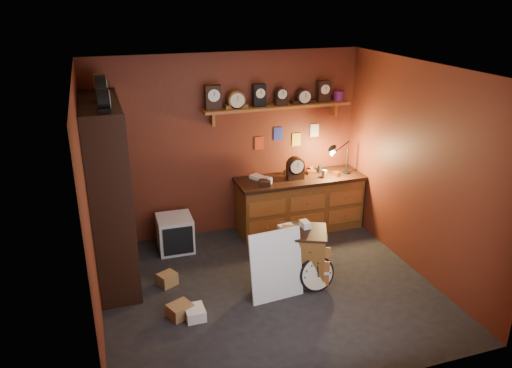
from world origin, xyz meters
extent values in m
plane|color=black|center=(0.00, 0.00, 0.00)|extent=(4.00, 4.00, 0.00)
cube|color=maroon|center=(0.00, 1.80, 1.35)|extent=(4.00, 0.02, 2.70)
cube|color=maroon|center=(0.00, -1.80, 1.35)|extent=(4.00, 0.02, 2.70)
cube|color=maroon|center=(-2.00, 0.00, 1.35)|extent=(0.02, 3.60, 2.70)
cube|color=maroon|center=(2.00, 0.00, 1.35)|extent=(0.02, 3.60, 2.70)
cube|color=beige|center=(0.00, 0.00, 2.70)|extent=(4.00, 3.60, 0.02)
cube|color=#9B5622|center=(0.70, 1.65, 1.92)|extent=(2.20, 0.30, 0.04)
cube|color=#9B5622|center=(-0.25, 1.72, 1.80)|extent=(0.04, 0.16, 0.20)
cube|color=#9B5622|center=(1.65, 1.72, 1.80)|extent=(0.04, 0.16, 0.20)
cylinder|color=#B21419|center=(1.68, 1.65, 2.02)|extent=(0.16, 0.16, 0.15)
cube|color=#A12C13|center=(0.15, 1.79, 1.35)|extent=(0.14, 0.01, 0.20)
cube|color=navy|center=(0.45, 1.79, 1.47)|extent=(0.14, 0.01, 0.20)
cube|color=gold|center=(0.75, 1.79, 1.35)|extent=(0.14, 0.01, 0.20)
cube|color=silver|center=(1.05, 1.79, 1.47)|extent=(0.14, 0.01, 0.20)
cube|color=black|center=(-1.98, 0.98, 1.15)|extent=(0.03, 1.60, 2.30)
cube|color=black|center=(-1.75, 0.20, 1.15)|extent=(0.45, 0.03, 2.30)
cube|color=black|center=(-1.75, 1.76, 1.15)|extent=(0.45, 0.03, 2.30)
cube|color=black|center=(-1.75, 0.98, 0.05)|extent=(0.43, 1.54, 0.03)
cube|color=black|center=(-1.75, 0.98, 0.55)|extent=(0.43, 1.54, 0.03)
cube|color=black|center=(-1.75, 0.98, 1.00)|extent=(0.43, 1.54, 0.03)
cube|color=black|center=(-1.75, 0.98, 1.45)|extent=(0.43, 1.54, 0.03)
cube|color=black|center=(-1.75, 0.98, 1.90)|extent=(0.43, 1.54, 0.03)
cube|color=black|center=(-1.75, 0.98, 2.28)|extent=(0.43, 1.54, 0.03)
cube|color=brown|center=(1.02, 1.48, 0.40)|extent=(1.90, 0.60, 0.80)
cube|color=black|center=(1.02, 1.48, 0.82)|extent=(1.96, 0.66, 0.05)
cube|color=#9B5622|center=(1.02, 1.18, 0.40)|extent=(1.82, 0.02, 0.52)
cylinder|color=black|center=(1.77, 1.43, 0.86)|extent=(0.12, 0.12, 0.02)
cylinder|color=black|center=(1.77, 1.43, 1.05)|extent=(0.02, 0.02, 0.38)
cylinder|color=black|center=(1.65, 1.40, 1.29)|extent=(0.27, 0.09, 0.14)
cone|color=black|center=(1.51, 1.37, 1.25)|extent=(0.18, 0.14, 0.18)
cube|color=brown|center=(0.46, 0.09, 0.33)|extent=(0.72, 0.67, 0.67)
cube|color=black|center=(0.46, 0.09, 0.68)|extent=(0.77, 0.72, 0.03)
cube|color=#9B5622|center=(0.46, -0.16, 0.33)|extent=(0.48, 0.22, 0.57)
cylinder|color=black|center=(0.55, -0.18, 0.22)|extent=(0.45, 0.15, 0.46)
cylinder|color=beige|center=(0.55, -0.22, 0.23)|extent=(0.40, 0.09, 0.39)
cube|color=black|center=(0.55, -0.22, 0.29)|extent=(0.01, 0.04, 0.15)
cube|color=black|center=(0.60, -0.22, 0.20)|extent=(0.10, 0.01, 0.01)
cube|color=silver|center=(0.03, -0.17, 0.00)|extent=(0.68, 0.24, 0.87)
cube|color=silver|center=(-0.92, 1.40, 0.25)|extent=(0.49, 0.49, 0.50)
cube|color=black|center=(-0.92, 1.15, 0.25)|extent=(0.41, 0.03, 0.40)
cube|color=#9C7344|center=(-1.15, -0.20, 0.08)|extent=(0.32, 0.30, 0.16)
cube|color=white|center=(-1.00, -0.29, 0.06)|extent=(0.22, 0.26, 0.13)
cube|color=#9C7344|center=(-1.19, 0.50, 0.08)|extent=(0.27, 0.26, 0.16)
camera|label=1|loc=(-1.83, -5.01, 3.48)|focal=35.00mm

